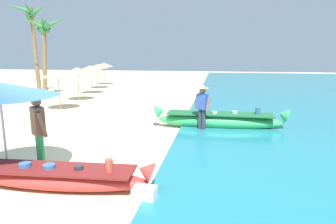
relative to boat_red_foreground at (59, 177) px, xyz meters
name	(u,v)px	position (x,y,z in m)	size (l,w,h in m)	color
ground_plane	(64,165)	(-0.57, 1.19, -0.25)	(80.00, 80.00, 0.00)	beige
boat_red_foreground	(59,177)	(0.00, 0.00, 0.00)	(3.96, 0.91, 0.71)	red
boat_green_midground	(219,120)	(3.18, 5.41, 0.07)	(4.80, 0.84, 0.88)	#38B760
person_vendor_hatted	(202,105)	(2.58, 4.88, 0.71)	(0.57, 0.45, 1.66)	#333842
person_tourist_customer	(39,130)	(-0.88, 0.76, 0.74)	(0.55, 0.51, 1.74)	green
parasol_row_0	(58,74)	(-4.43, 7.82, 1.50)	(1.60, 1.60, 1.91)	#8E6B47
parasol_row_1	(77,70)	(-4.88, 10.68, 1.50)	(1.60, 1.60, 1.91)	#8E6B47
parasol_row_2	(90,68)	(-5.43, 13.63, 1.50)	(1.60, 1.60, 1.91)	#8E6B47
parasol_row_3	(98,66)	(-6.16, 16.70, 1.50)	(1.60, 1.60, 1.91)	#8E6B47
parasol_row_4	(104,65)	(-6.82, 19.52, 1.50)	(1.60, 1.60, 1.91)	#8E6B47
palm_tree_tall_inland	(44,33)	(-7.80, 12.31, 3.74)	(2.92, 2.25, 5.06)	brown
palm_tree_leaning_seaward	(32,23)	(-9.22, 13.23, 4.46)	(2.48, 2.55, 5.99)	brown
cooler_box	(145,195)	(1.84, -0.29, -0.09)	(0.42, 0.29, 0.31)	silver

